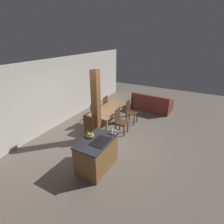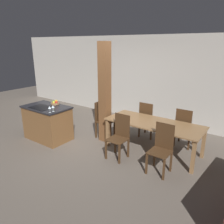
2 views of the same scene
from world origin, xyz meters
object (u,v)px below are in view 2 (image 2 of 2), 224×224
object	(u,v)px
kitchen_island	(48,123)
dining_chair_head_end	(103,119)
dining_chair_far_left	(147,119)
dining_chair_near_left	(119,136)
dining_chair_far_right	(184,127)
wine_glass_middle	(53,107)
dining_chair_near_right	(162,148)
wine_glass_near	(50,108)
dining_table	(154,126)
timber_post	(105,94)
fruit_bowl	(55,103)

from	to	relation	value
kitchen_island	dining_chair_head_end	bearing A→B (deg)	40.98
dining_chair_far_left	dining_chair_head_end	bearing A→B (deg)	34.07
dining_chair_near_left	dining_chair_far_right	xyz separation A→B (m)	(0.99, 1.33, 0.00)
wine_glass_middle	dining_chair_far_left	xyz separation A→B (m)	(1.56, 1.83, -0.52)
dining_chair_near_right	dining_chair_far_right	size ratio (longest dim) A/B	1.00
wine_glass_near	dining_chair_far_right	xyz separation A→B (m)	(2.55, 1.92, -0.52)
wine_glass_near	dining_chair_far_right	size ratio (longest dim) A/B	0.15
dining_chair_head_end	dining_table	bearing A→B (deg)	-90.00
dining_chair_near_right	dining_chair_head_end	distance (m)	2.08
dining_chair_far_right	timber_post	distance (m)	2.10
dining_chair_far_left	wine_glass_near	bearing A→B (deg)	50.92
wine_glass_near	dining_chair_near_left	bearing A→B (deg)	20.69
wine_glass_near	dining_chair_head_end	world-z (taller)	wine_glass_near
dining_chair_near_left	dining_chair_head_end	distance (m)	1.19
dining_chair_near_left	timber_post	xyz separation A→B (m)	(-0.81, 0.53, 0.74)
dining_chair_near_right	dining_chair_head_end	bearing A→B (deg)	161.36
kitchen_island	dining_chair_far_right	world-z (taller)	dining_chair_far_right
kitchen_island	dining_chair_far_left	xyz separation A→B (m)	(2.08, 1.62, 0.06)
dining_table	dining_chair_near_left	world-z (taller)	dining_chair_near_left
kitchen_island	timber_post	size ratio (longest dim) A/B	0.48
wine_glass_near	dining_chair_far_left	xyz separation A→B (m)	(1.56, 1.92, -0.52)
dining_table	dining_chair_far_right	size ratio (longest dim) A/B	2.25
fruit_bowl	dining_chair_far_left	size ratio (longest dim) A/B	0.23
dining_chair_near_left	dining_chair_far_right	bearing A→B (deg)	53.39
dining_chair_near_right	dining_chair_far_left	size ratio (longest dim) A/B	1.00
fruit_bowl	dining_chair_far_right	xyz separation A→B (m)	(3.01, 1.38, -0.44)
dining_table	dining_chair_near_right	size ratio (longest dim) A/B	2.25
wine_glass_middle	dining_table	distance (m)	2.39
wine_glass_near	fruit_bowl	bearing A→B (deg)	130.22
wine_glass_near	wine_glass_middle	distance (m)	0.09
wine_glass_middle	dining_chair_near_right	size ratio (longest dim) A/B	0.15
dining_chair_far_right	dining_chair_near_right	bearing A→B (deg)	90.00
fruit_bowl	dining_chair_near_right	world-z (taller)	fruit_bowl
dining_table	dining_chair_head_end	world-z (taller)	dining_chair_head_end
wine_glass_near	wine_glass_middle	xyz separation A→B (m)	(0.00, 0.09, 0.00)
dining_chair_far_left	dining_chair_far_right	distance (m)	0.99
wine_glass_near	dining_table	distance (m)	2.44
dining_chair_far_right	timber_post	size ratio (longest dim) A/B	0.39
dining_chair_head_end	kitchen_island	bearing A→B (deg)	130.98
wine_glass_near	dining_chair_head_end	distance (m)	1.47
dining_chair_far_right	timber_post	xyz separation A→B (m)	(-1.79, -0.80, 0.74)
kitchen_island	dining_chair_far_left	bearing A→B (deg)	37.87
wine_glass_middle	dining_chair_head_end	world-z (taller)	wine_glass_middle
dining_table	dining_chair_near_right	world-z (taller)	dining_chair_near_right
timber_post	wine_glass_near	bearing A→B (deg)	-123.98
wine_glass_middle	dining_chair_far_left	world-z (taller)	wine_glass_middle
wine_glass_middle	timber_post	size ratio (longest dim) A/B	0.06
wine_glass_middle	dining_chair_head_end	size ratio (longest dim) A/B	0.15
wine_glass_middle	dining_table	size ratio (longest dim) A/B	0.07
wine_glass_middle	dining_chair_head_end	distance (m)	1.39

